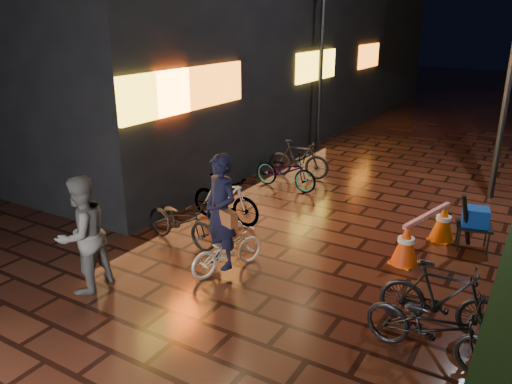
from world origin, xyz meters
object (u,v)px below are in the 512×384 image
Objects in this scene: cyclist at (224,230)px; bystander_person at (82,235)px; cart_assembly at (474,219)px; traffic_barrier at (426,232)px.

bystander_person is at bearing -133.98° from cyclist.
bystander_person reaches higher than cart_assembly.
cyclist is at bearing -137.04° from traffic_barrier.
cart_assembly is (4.92, 4.61, -0.34)m from bystander_person.
cyclist is 1.11× the size of traffic_barrier.
cyclist is at bearing -138.22° from cart_assembly.
bystander_person is 0.91× the size of cyclist.
cyclist is 1.78× the size of cart_assembly.
traffic_barrier is at bearing -143.04° from cart_assembly.
cyclist reaches higher than cart_assembly.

